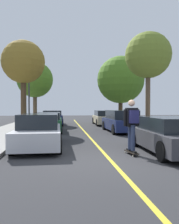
{
  "coord_description": "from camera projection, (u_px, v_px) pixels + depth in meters",
  "views": [
    {
      "loc": [
        -1.47,
        -6.99,
        1.65
      ],
      "look_at": [
        0.27,
        8.04,
        1.34
      ],
      "focal_mm": 37.05,
      "sensor_mm": 36.0,
      "label": 1
    }
  ],
  "objects": [
    {
      "name": "ground",
      "position": [
        111.0,
        161.0,
        7.14
      ],
      "size": [
        80.0,
        80.0,
        0.0
      ],
      "primitive_type": "plane",
      "color": "#2D2D30"
    },
    {
      "name": "parked_car_left_far",
      "position": [
        52.0,
        118.0,
        21.73
      ],
      "size": [
        2.03,
        4.73,
        1.34
      ],
      "color": "navy",
      "rests_on": "ground"
    },
    {
      "name": "streetlamp",
      "position": [
        29.0,
        91.0,
        18.67
      ],
      "size": [
        0.36,
        0.24,
        4.81
      ],
      "color": "#38383D",
      "rests_on": "sidewalk_left"
    },
    {
      "name": "parked_car_right_nearest",
      "position": [
        170.0,
        135.0,
        8.45
      ],
      "size": [
        2.05,
        4.3,
        1.29
      ],
      "color": "#38383D",
      "rests_on": "ground"
    },
    {
      "name": "parked_car_right_far",
      "position": [
        104.0,
        118.0,
        21.82
      ],
      "size": [
        2.02,
        4.7,
        1.35
      ],
      "color": "#BCAD89",
      "rests_on": "ground"
    },
    {
      "name": "skateboarder",
      "position": [
        132.0,
        122.0,
        7.99
      ],
      "size": [
        0.59,
        0.71,
        1.81
      ],
      "color": "black",
      "rests_on": "skateboard"
    },
    {
      "name": "street_tree_left_nearest",
      "position": [
        23.0,
        63.0,
        16.42
      ],
      "size": [
        3.05,
        3.05,
        6.27
      ],
      "color": "#4C3823",
      "rests_on": "sidewalk_left"
    },
    {
      "name": "fire_hydrant",
      "position": [
        159.0,
        128.0,
        13.02
      ],
      "size": [
        0.2,
        0.2,
        0.7
      ],
      "color": "#B2140F",
      "rests_on": "sidewalk_right"
    },
    {
      "name": "street_tree_right_nearest",
      "position": [
        148.0,
        56.0,
        15.55
      ],
      "size": [
        3.09,
        3.09,
        6.57
      ],
      "color": "brown",
      "rests_on": "sidewalk_right"
    },
    {
      "name": "parked_car_right_near",
      "position": [
        121.0,
        121.0,
        15.55
      ],
      "size": [
        1.96,
        4.6,
        1.45
      ],
      "color": "navy",
      "rests_on": "ground"
    },
    {
      "name": "street_tree_left_near",
      "position": [
        35.0,
        80.0,
        23.21
      ],
      "size": [
        3.62,
        3.62,
        6.12
      ],
      "color": "brown",
      "rests_on": "sidewalk_left"
    },
    {
      "name": "skateboard",
      "position": [
        131.0,
        152.0,
        8.04
      ],
      "size": [
        0.32,
        0.86,
        0.1
      ],
      "color": "black",
      "rests_on": "ground"
    },
    {
      "name": "parked_car_left_near",
      "position": [
        48.0,
        122.0,
        15.52
      ],
      "size": [
        1.86,
        4.19,
        1.3
      ],
      "color": "#1E5B33",
      "rests_on": "ground"
    },
    {
      "name": "center_line",
      "position": [
        94.0,
        141.0,
        11.11
      ],
      "size": [
        0.12,
        39.2,
        0.01
      ],
      "primitive_type": "cube",
      "color": "gold",
      "rests_on": "ground"
    },
    {
      "name": "parked_car_left_nearest",
      "position": [
        39.0,
        131.0,
        9.58
      ],
      "size": [
        1.87,
        4.51,
        1.38
      ],
      "color": "#B7B7BC",
      "rests_on": "ground"
    },
    {
      "name": "street_tree_right_near",
      "position": [
        121.0,
        80.0,
        22.94
      ],
      "size": [
        4.68,
        4.68,
        6.59
      ],
      "color": "#4C3823",
      "rests_on": "sidewalk_right"
    }
  ]
}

